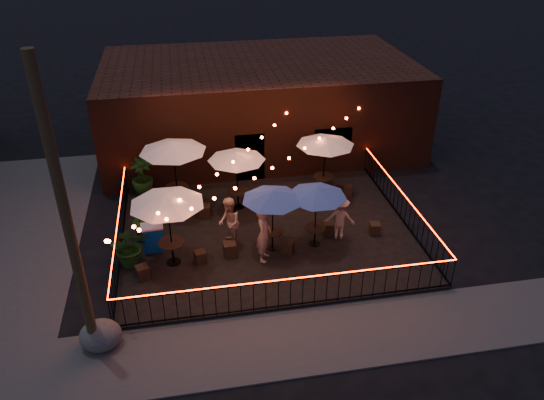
{
  "coord_description": "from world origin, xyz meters",
  "views": [
    {
      "loc": [
        -2.62,
        -13.46,
        10.56
      ],
      "look_at": [
        0.17,
        1.91,
        1.49
      ],
      "focal_mm": 35.0,
      "sensor_mm": 36.0,
      "label": 1
    }
  ],
  "objects_px": {
    "cafe_table_3": "(236,157)",
    "boulder": "(101,335)",
    "cafe_table_4": "(317,193)",
    "cafe_table_5": "(325,141)",
    "cooler": "(153,238)",
    "utility_pole": "(68,224)",
    "cafe_table_0": "(167,200)",
    "cafe_table_2": "(273,196)",
    "cafe_table_1": "(173,147)"
  },
  "relations": [
    {
      "from": "cafe_table_0",
      "to": "cafe_table_2",
      "type": "distance_m",
      "value": 3.33
    },
    {
      "from": "cafe_table_2",
      "to": "cafe_table_4",
      "type": "relative_size",
      "value": 0.88
    },
    {
      "from": "utility_pole",
      "to": "boulder",
      "type": "relative_size",
      "value": 8.0
    },
    {
      "from": "utility_pole",
      "to": "cafe_table_0",
      "type": "xyz_separation_m",
      "value": [
        2.11,
        3.37,
        -1.5
      ]
    },
    {
      "from": "utility_pole",
      "to": "boulder",
      "type": "distance_m",
      "value": 3.62
    },
    {
      "from": "cafe_table_1",
      "to": "boulder",
      "type": "height_order",
      "value": "cafe_table_1"
    },
    {
      "from": "utility_pole",
      "to": "boulder",
      "type": "bearing_deg",
      "value": 42.36
    },
    {
      "from": "cafe_table_5",
      "to": "cafe_table_0",
      "type": "bearing_deg",
      "value": -148.98
    },
    {
      "from": "utility_pole",
      "to": "cafe_table_3",
      "type": "xyz_separation_m",
      "value": [
        4.62,
        6.47,
        -1.71
      ]
    },
    {
      "from": "cafe_table_5",
      "to": "cooler",
      "type": "relative_size",
      "value": 2.57
    },
    {
      "from": "cafe_table_5",
      "to": "cafe_table_1",
      "type": "bearing_deg",
      "value": 179.93
    },
    {
      "from": "cafe_table_1",
      "to": "cafe_table_5",
      "type": "distance_m",
      "value": 5.71
    },
    {
      "from": "cafe_table_0",
      "to": "cafe_table_5",
      "type": "bearing_deg",
      "value": 31.02
    },
    {
      "from": "cafe_table_5",
      "to": "utility_pole",
      "type": "bearing_deg",
      "value": -139.25
    },
    {
      "from": "utility_pole",
      "to": "cooler",
      "type": "relative_size",
      "value": 8.35
    },
    {
      "from": "cafe_table_4",
      "to": "cafe_table_5",
      "type": "distance_m",
      "value": 3.6
    },
    {
      "from": "utility_pole",
      "to": "cafe_table_1",
      "type": "distance_m",
      "value": 7.49
    },
    {
      "from": "utility_pole",
      "to": "cafe_table_1",
      "type": "xyz_separation_m",
      "value": [
        2.37,
        6.97,
        -1.38
      ]
    },
    {
      "from": "cafe_table_1",
      "to": "cafe_table_3",
      "type": "height_order",
      "value": "cafe_table_1"
    },
    {
      "from": "cafe_table_0",
      "to": "cafe_table_5",
      "type": "height_order",
      "value": "cafe_table_0"
    },
    {
      "from": "cafe_table_2",
      "to": "cafe_table_3",
      "type": "bearing_deg",
      "value": 105.66
    },
    {
      "from": "cafe_table_1",
      "to": "cafe_table_2",
      "type": "bearing_deg",
      "value": -47.9
    },
    {
      "from": "cafe_table_4",
      "to": "cafe_table_5",
      "type": "bearing_deg",
      "value": 70.47
    },
    {
      "from": "cafe_table_1",
      "to": "boulder",
      "type": "bearing_deg",
      "value": -108.05
    },
    {
      "from": "cafe_table_4",
      "to": "cooler",
      "type": "xyz_separation_m",
      "value": [
        -5.38,
        0.64,
        -1.52
      ]
    },
    {
      "from": "cafe_table_0",
      "to": "cafe_table_2",
      "type": "height_order",
      "value": "cafe_table_0"
    },
    {
      "from": "cafe_table_2",
      "to": "cafe_table_5",
      "type": "height_order",
      "value": "cafe_table_5"
    },
    {
      "from": "cafe_table_3",
      "to": "boulder",
      "type": "xyz_separation_m",
      "value": [
        -4.47,
        -6.33,
        -1.9
      ]
    },
    {
      "from": "cafe_table_0",
      "to": "cafe_table_5",
      "type": "distance_m",
      "value": 6.96
    },
    {
      "from": "cafe_table_3",
      "to": "boulder",
      "type": "relative_size",
      "value": 2.35
    },
    {
      "from": "cafe_table_4",
      "to": "cooler",
      "type": "bearing_deg",
      "value": 173.18
    },
    {
      "from": "cafe_table_3",
      "to": "cafe_table_1",
      "type": "bearing_deg",
      "value": 167.52
    },
    {
      "from": "cafe_table_0",
      "to": "cafe_table_3",
      "type": "bearing_deg",
      "value": 51.05
    },
    {
      "from": "utility_pole",
      "to": "cooler",
      "type": "distance_m",
      "value": 5.6
    },
    {
      "from": "utility_pole",
      "to": "cafe_table_5",
      "type": "height_order",
      "value": "utility_pole"
    },
    {
      "from": "utility_pole",
      "to": "cafe_table_0",
      "type": "distance_m",
      "value": 4.25
    },
    {
      "from": "cafe_table_0",
      "to": "cooler",
      "type": "bearing_deg",
      "value": 126.28
    },
    {
      "from": "cafe_table_0",
      "to": "cafe_table_2",
      "type": "relative_size",
      "value": 1.33
    },
    {
      "from": "cafe_table_1",
      "to": "cafe_table_4",
      "type": "distance_m",
      "value": 5.66
    },
    {
      "from": "cafe_table_4",
      "to": "cooler",
      "type": "height_order",
      "value": "cafe_table_4"
    },
    {
      "from": "cafe_table_4",
      "to": "cafe_table_5",
      "type": "relative_size",
      "value": 1.06
    },
    {
      "from": "cafe_table_2",
      "to": "cooler",
      "type": "height_order",
      "value": "cafe_table_2"
    },
    {
      "from": "cafe_table_1",
      "to": "cafe_table_4",
      "type": "bearing_deg",
      "value": -37.03
    },
    {
      "from": "cafe_table_1",
      "to": "cooler",
      "type": "xyz_separation_m",
      "value": [
        -0.88,
        -2.75,
        -1.98
      ]
    },
    {
      "from": "cafe_table_1",
      "to": "cafe_table_5",
      "type": "xyz_separation_m",
      "value": [
        5.7,
        -0.01,
        -0.22
      ]
    },
    {
      "from": "cafe_table_3",
      "to": "cooler",
      "type": "xyz_separation_m",
      "value": [
        -3.12,
        -2.26,
        -1.65
      ]
    },
    {
      "from": "cafe_table_1",
      "to": "cafe_table_4",
      "type": "height_order",
      "value": "cafe_table_1"
    },
    {
      "from": "cafe_table_4",
      "to": "cafe_table_5",
      "type": "xyz_separation_m",
      "value": [
        1.2,
        3.39,
        0.24
      ]
    },
    {
      "from": "cafe_table_5",
      "to": "boulder",
      "type": "xyz_separation_m",
      "value": [
        -7.93,
        -6.82,
        -2.01
      ]
    },
    {
      "from": "cafe_table_3",
      "to": "cafe_table_5",
      "type": "xyz_separation_m",
      "value": [
        3.46,
        0.49,
        0.11
      ]
    }
  ]
}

